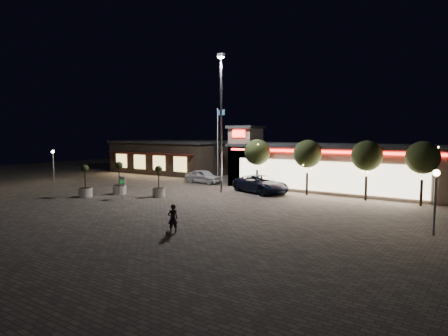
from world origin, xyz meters
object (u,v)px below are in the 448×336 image
Objects in this scene: pickup_truck at (261,184)px; planter_left at (119,184)px; white_sedan at (204,176)px; pedestrian at (173,218)px; planter_mid at (85,187)px; valet_sign at (122,184)px.

planter_left reaches higher than pickup_truck.
pedestrian is (11.64, -17.65, 0.04)m from white_sedan.
planter_mid is at bearing -78.52° from pedestrian.
valet_sign is at bearing -173.96° from white_sedan.
pickup_truck is 1.32× the size of white_sedan.
planter_left is at bearing 66.45° from planter_mid.
white_sedan is 1.50× the size of planter_left.
valet_sign is at bearing 162.77° from pickup_truck.
pickup_truck is 2.08× the size of planter_mid.
planter_mid is at bearing -113.55° from planter_left.
pedestrian is at bearing -146.75° from pickup_truck.
pickup_truck is at bearing 43.47° from planter_mid.
pedestrian reaches higher than white_sedan.
planter_left is 2.89m from planter_mid.
valet_sign is (2.31, -1.67, 0.40)m from planter_left.
pickup_truck is 3.10× the size of valet_sign.
pickup_truck is 8.79m from white_sedan.
planter_left is at bearing -89.58° from pedestrian.
pickup_truck is 15.12m from planter_mid.
planter_left is at bearing 173.88° from white_sedan.
valet_sign is (-7.51, -9.43, 0.49)m from pickup_truck.
planter_mid is at bearing -164.31° from valet_sign.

